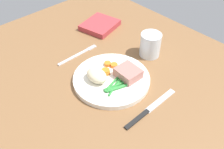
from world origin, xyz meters
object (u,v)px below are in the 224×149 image
Objects in this scene: meat_portion at (128,73)px; napkin at (100,25)px; water_glass at (150,46)px; fork at (77,55)px; knife at (150,109)px; dinner_plate at (112,79)px.

napkin is (-29.93, 14.07, -2.00)cm from meat_portion.
fork is at bearing -131.35° from water_glass.
meat_portion reaches higher than knife.
meat_portion is 0.86× the size of water_glass.
meat_portion is at bearing 49.40° from dinner_plate.
meat_portion reaches higher than napkin.
water_glass reaches higher than knife.
knife is 2.43× the size of water_glass.
water_glass is (-4.19, 15.24, 0.51)cm from meat_portion.
fork is at bearing -64.32° from napkin.
fork is (-21.20, -4.09, -2.88)cm from meat_portion.
napkin is at bearing 154.82° from meat_portion.
knife is (12.77, -4.12, -2.88)cm from meat_portion.
dinner_plate is at bearing 176.77° from knife.
water_glass reaches higher than meat_portion.
napkin is at bearing 146.11° from dinner_plate.
dinner_plate is at bearing -0.79° from fork.
meat_portion is (3.28, 3.83, 2.28)cm from dinner_plate.
dinner_plate is 1.47× the size of fork.
fork is at bearing 177.74° from knife.
dinner_plate is 19.29cm from water_glass.
meat_portion reaches higher than fork.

